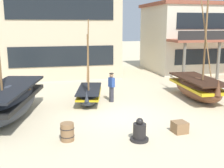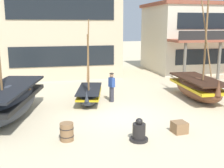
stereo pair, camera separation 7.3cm
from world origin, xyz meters
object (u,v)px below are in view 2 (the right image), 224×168
(fisherman_by_hull, at_px, (112,88))
(harbor_building_main, at_px, (60,32))
(capstan_winch, at_px, (139,132))
(wooden_barrel, at_px, (67,132))
(fishing_boat_centre_large, at_px, (9,101))
(cargo_crate, at_px, (179,127))
(fishing_boat_near_left, at_px, (89,94))
(harbor_building_annex, at_px, (204,37))
(fishing_boat_far_right, at_px, (198,88))

(fisherman_by_hull, xyz_separation_m, harbor_building_main, (-2.29, 10.12, 2.89))
(fisherman_by_hull, bearing_deg, capstan_winch, -92.43)
(wooden_barrel, bearing_deg, fishing_boat_centre_large, 127.27)
(fisherman_by_hull, distance_m, cargo_crate, 5.51)
(fishing_boat_near_left, bearing_deg, fisherman_by_hull, -8.12)
(harbor_building_annex, bearing_deg, harbor_building_main, 177.82)
(fishing_boat_far_right, xyz_separation_m, harbor_building_main, (-7.41, 10.73, 3.02))
(fishing_boat_near_left, distance_m, harbor_building_annex, 16.11)
(fishing_boat_near_left, relative_size, fisherman_by_hull, 2.77)
(fishing_boat_far_right, height_order, fisherman_by_hull, fishing_boat_far_right)
(capstan_winch, height_order, cargo_crate, capstan_winch)
(fishing_boat_far_right, distance_m, harbor_building_main, 13.39)
(fishing_boat_near_left, distance_m, capstan_winch, 5.88)
(fishing_boat_centre_large, xyz_separation_m, wooden_barrel, (2.45, -3.22, -0.51))
(fisherman_by_hull, relative_size, harbor_building_annex, 0.15)
(capstan_winch, bearing_deg, harbor_building_annex, 52.27)
(fishing_boat_near_left, bearing_deg, capstan_winch, -79.92)
(fishing_boat_near_left, height_order, capstan_winch, fishing_boat_near_left)
(harbor_building_main, relative_size, harbor_building_annex, 0.91)
(fishing_boat_centre_large, bearing_deg, fishing_boat_near_left, 25.02)
(fishing_boat_centre_large, bearing_deg, fishing_boat_far_right, 6.15)
(fishing_boat_centre_large, xyz_separation_m, fisherman_by_hull, (5.38, 1.74, -0.02))
(fishing_boat_centre_large, relative_size, wooden_barrel, 10.77)
(capstan_winch, bearing_deg, fishing_boat_far_right, 43.00)
(fishing_boat_near_left, distance_m, fishing_boat_far_right, 6.44)
(fishing_boat_far_right, xyz_separation_m, wooden_barrel, (-8.05, -4.35, -0.36))
(harbor_building_main, xyz_separation_m, harbor_building_annex, (13.81, -0.53, -0.54))
(fishing_boat_near_left, bearing_deg, harbor_building_main, 95.89)
(fishing_boat_centre_large, bearing_deg, harbor_building_main, 75.41)
(fishing_boat_centre_large, distance_m, cargo_crate, 7.86)
(fishing_boat_centre_large, relative_size, fisherman_by_hull, 4.47)
(wooden_barrel, bearing_deg, fishing_boat_near_left, 72.08)
(fishing_boat_near_left, relative_size, harbor_building_main, 0.47)
(fishing_boat_near_left, xyz_separation_m, cargo_crate, (2.91, -5.41, -0.23))
(fishing_boat_far_right, xyz_separation_m, cargo_crate, (-3.48, -4.62, -0.47))
(fishing_boat_centre_large, distance_m, harbor_building_main, 12.59)
(capstan_winch, height_order, harbor_building_annex, harbor_building_annex)
(harbor_building_annex, bearing_deg, fishing_boat_centre_large, -146.15)
(fishing_boat_far_right, xyz_separation_m, harbor_building_annex, (6.40, 10.20, 2.47))
(harbor_building_main, bearing_deg, fishing_boat_near_left, -84.11)
(fisherman_by_hull, bearing_deg, harbor_building_main, 102.76)
(fishing_boat_near_left, xyz_separation_m, harbor_building_annex, (12.79, 9.41, 2.71))
(fisherman_by_hull, distance_m, harbor_building_annex, 15.18)
(fishing_boat_far_right, relative_size, harbor_building_main, 0.60)
(fishing_boat_centre_large, relative_size, capstan_winch, 8.30)
(wooden_barrel, bearing_deg, cargo_crate, -3.36)
(fishing_boat_centre_large, bearing_deg, harbor_building_annex, 33.85)
(fisherman_by_hull, bearing_deg, fishing_boat_centre_large, -162.09)
(fishing_boat_centre_large, relative_size, cargo_crate, 13.44)
(capstan_winch, bearing_deg, wooden_barrel, 166.47)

